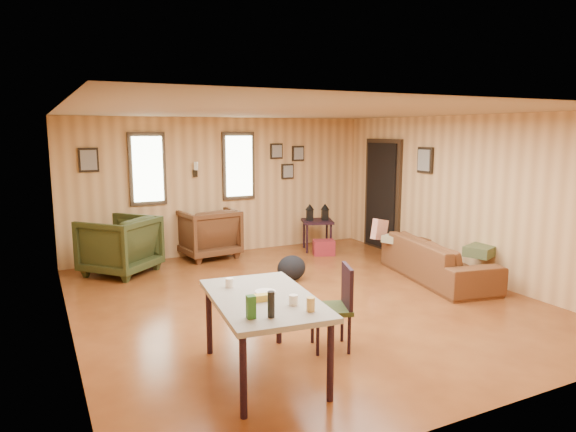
{
  "coord_description": "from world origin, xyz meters",
  "views": [
    {
      "loc": [
        -3.02,
        -5.61,
        2.17
      ],
      "look_at": [
        0.0,
        0.4,
        1.05
      ],
      "focal_mm": 32.0,
      "sensor_mm": 36.0,
      "label": 1
    }
  ],
  "objects_px": {
    "recliner_green": "(120,242)",
    "side_table": "(317,219)",
    "end_table": "(142,243)",
    "dining_table": "(264,304)",
    "sofa": "(438,253)",
    "recliner_brown": "(208,230)"
  },
  "relations": [
    {
      "from": "recliner_green",
      "to": "side_table",
      "type": "bearing_deg",
      "value": 138.08
    },
    {
      "from": "recliner_green",
      "to": "end_table",
      "type": "bearing_deg",
      "value": -177.57
    },
    {
      "from": "recliner_green",
      "to": "dining_table",
      "type": "distance_m",
      "value": 4.1
    },
    {
      "from": "sofa",
      "to": "side_table",
      "type": "xyz_separation_m",
      "value": [
        -0.64,
        2.43,
        0.18
      ]
    },
    {
      "from": "end_table",
      "to": "dining_table",
      "type": "distance_m",
      "value": 4.45
    },
    {
      "from": "recliner_green",
      "to": "dining_table",
      "type": "xyz_separation_m",
      "value": [
        0.61,
        -4.05,
        0.18
      ]
    },
    {
      "from": "recliner_brown",
      "to": "end_table",
      "type": "relative_size",
      "value": 1.43
    },
    {
      "from": "end_table",
      "to": "dining_table",
      "type": "bearing_deg",
      "value": -87.27
    },
    {
      "from": "side_table",
      "to": "end_table",
      "type": "bearing_deg",
      "value": 172.69
    },
    {
      "from": "dining_table",
      "to": "end_table",
      "type": "bearing_deg",
      "value": 98.88
    },
    {
      "from": "recliner_green",
      "to": "dining_table",
      "type": "relative_size",
      "value": 0.64
    },
    {
      "from": "end_table",
      "to": "recliner_green",
      "type": "bearing_deg",
      "value": -135.73
    },
    {
      "from": "recliner_brown",
      "to": "dining_table",
      "type": "bearing_deg",
      "value": 71.21
    },
    {
      "from": "sofa",
      "to": "end_table",
      "type": "height_order",
      "value": "sofa"
    },
    {
      "from": "recliner_green",
      "to": "end_table",
      "type": "xyz_separation_m",
      "value": [
        0.4,
        0.39,
        -0.12
      ]
    },
    {
      "from": "sofa",
      "to": "end_table",
      "type": "bearing_deg",
      "value": 63.59
    },
    {
      "from": "sofa",
      "to": "recliner_green",
      "type": "distance_m",
      "value": 4.79
    },
    {
      "from": "end_table",
      "to": "side_table",
      "type": "relative_size",
      "value": 0.76
    },
    {
      "from": "sofa",
      "to": "recliner_brown",
      "type": "xyz_separation_m",
      "value": [
        -2.59,
        2.84,
        0.07
      ]
    },
    {
      "from": "dining_table",
      "to": "recliner_brown",
      "type": "bearing_deg",
      "value": 84.54
    },
    {
      "from": "sofa",
      "to": "side_table",
      "type": "bearing_deg",
      "value": 25.64
    },
    {
      "from": "sofa",
      "to": "recliner_brown",
      "type": "height_order",
      "value": "recliner_brown"
    }
  ]
}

